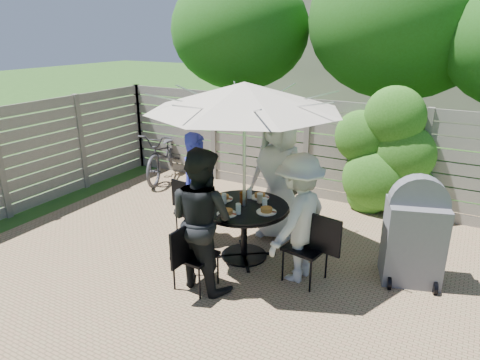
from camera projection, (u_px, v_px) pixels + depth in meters
The scene contains 23 objects.
backyard_envelope at pixel (396, 43), 13.23m from camera, with size 60.00×60.00×5.00m.
patio_table at pixel (244, 222), 5.76m from camera, with size 1.35×1.35×0.78m.
umbrella at pixel (245, 96), 5.20m from camera, with size 2.82×2.82×2.39m.
chair_back at pixel (282, 215), 6.56m from camera, with size 0.51×0.73×0.99m.
person_back at pixel (279, 176), 6.24m from camera, with size 0.94×0.61×1.93m, color silver.
chair_left at pixel (193, 222), 6.41m from camera, with size 0.65×0.46×0.87m.
person_left at pixel (198, 189), 6.15m from camera, with size 0.60×0.39×1.65m, color #282DAE.
chair_front at pixel (195, 269), 5.13m from camera, with size 0.45×0.66×0.91m.
person_front at pixel (201, 219), 5.03m from camera, with size 0.85×0.66×1.75m, color black.
chair_right at pixel (306, 261), 5.28m from camera, with size 0.71×0.52×0.94m.
person_right at pixel (298, 219), 5.19m from camera, with size 1.06×0.61×1.64m, color #B9B7B4.
plate_back at pixel (260, 196), 5.94m from camera, with size 0.26×0.26×0.06m.
plate_left at pixel (223, 198), 5.88m from camera, with size 0.26×0.26×0.06m.
plate_front at pixel (227, 213), 5.41m from camera, with size 0.26×0.26×0.06m.
plate_right at pixel (266, 211), 5.46m from camera, with size 0.26×0.26×0.06m.
glass_back at pixel (250, 193), 5.91m from camera, with size 0.07×0.07×0.14m, color silver.
glass_left at pixel (224, 199), 5.73m from camera, with size 0.07×0.07×0.14m, color silver.
glass_front at pixel (238, 209), 5.40m from camera, with size 0.07×0.07×0.14m, color silver.
glass_right at pixel (265, 203), 5.59m from camera, with size 0.07×0.07×0.14m, color silver.
syrup_jug at pixel (243, 198), 5.73m from camera, with size 0.09×0.09×0.16m, color #59280C.
coffee_cup at pixel (260, 198), 5.77m from camera, with size 0.08×0.08×0.12m, color #C6B293.
bicycle at pixel (165, 154), 8.99m from camera, with size 0.68×1.95×1.03m, color #333338.
bbq_grill at pixel (414, 235), 5.19m from camera, with size 0.80×0.70×1.38m.
Camera 1 is at (2.61, -4.21, 2.98)m, focal length 32.00 mm.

